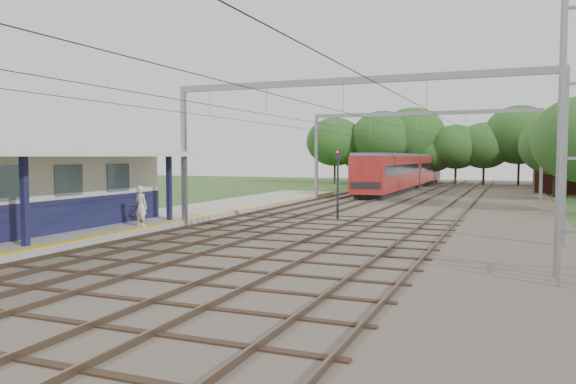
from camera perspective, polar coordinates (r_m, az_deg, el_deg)
The scene contains 11 objects.
ground at distance 14.07m, azimuth -26.62°, elevation -11.36°, with size 160.00×160.00×0.00m, color #2D4C1E.
ballast_bed at distance 39.58m, azimuth 12.86°, elevation -1.53°, with size 18.00×90.00×0.10m, color #473D33.
platform at distance 29.20m, azimuth -15.65°, elevation -3.13°, with size 5.00×52.00×0.35m, color gray.
yellow_stripe at distance 27.87m, azimuth -11.99°, elevation -3.03°, with size 0.45×52.00×0.01m, color yellow.
rail_tracks at distance 40.04m, azimuth 9.33°, elevation -1.25°, with size 11.80×88.00×0.15m.
catenary_system at distance 34.94m, azimuth 10.74°, elevation 6.79°, with size 17.22×88.00×7.00m.
tree_band at distance 66.37m, azimuth 16.56°, elevation 4.67°, with size 31.72×30.88×8.82m.
person at distance 26.60m, azimuth -14.69°, elevation -1.37°, with size 0.68×0.45×1.86m, color white.
bicycle at distance 28.55m, azimuth -15.54°, elevation -1.99°, with size 0.44×1.55×0.93m, color black.
train at distance 61.28m, azimuth 11.95°, elevation 2.19°, with size 2.84×35.39×3.74m.
signal_post at distance 30.59m, azimuth 5.08°, elevation 1.37°, with size 0.30×0.28×3.88m.
Camera 1 is at (10.29, -8.92, 3.55)m, focal length 35.00 mm.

